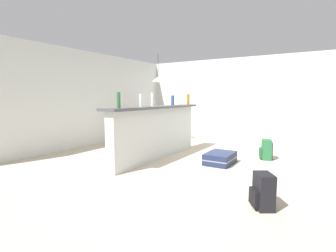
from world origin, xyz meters
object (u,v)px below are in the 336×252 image
Objects in this scene: bottle_amber at (188,99)px; dining_chair_far_side at (143,123)px; bottle_green at (119,100)px; pendant_lamp at (158,79)px; backpack_black at (263,192)px; backpack_green at (266,150)px; bottle_clear at (141,100)px; bottle_white at (152,99)px; bottle_blue at (173,100)px; dining_chair_near_partition at (169,125)px; suitcase_flat_navy at (220,158)px; dining_table at (155,120)px.

dining_chair_far_side is at bearing 74.97° from bottle_amber.
dining_chair_far_side is at bearing 30.65° from bottle_green.
pendant_lamp is 4.99m from backpack_black.
bottle_clear is at bearing 131.56° from backpack_green.
bottle_clear is 0.94× the size of bottle_amber.
bottle_green is at bearing -158.26° from pendant_lamp.
bottle_blue is at bearing -8.94° from bottle_white.
pendant_lamp is at bearing -94.16° from dining_chair_far_side.
bottle_white reaches higher than dining_chair_near_partition.
dining_table is at bearing 61.49° from suitcase_flat_navy.
dining_chair_far_side is 1.12× the size of suitcase_flat_navy.
bottle_blue reaches higher than suitcase_flat_navy.
bottle_blue is 0.27× the size of pendant_lamp.
dining_chair_far_side is (0.12, 1.00, 0.00)m from dining_chair_near_partition.
bottle_amber is at bearing -0.50° from bottle_green.
bottle_clear reaches higher than dining_table.
dining_chair_near_partition is 1.01m from dining_chair_far_side.
backpack_green is (2.35, -1.93, -1.05)m from bottle_green.
bottle_amber is at bearing -110.10° from pendant_lamp.
bottle_green is 0.62m from bottle_clear.
bottle_amber is 2.18m from backpack_green.
suitcase_flat_navy is at bearing -118.51° from dining_table.
suitcase_flat_navy is (-1.36, -2.50, -0.54)m from dining_table.
dining_chair_far_side reaches higher than backpack_black.
backpack_green is (-0.57, -3.10, -1.60)m from pendant_lamp.
pendant_lamp is at bearing 26.63° from bottle_clear.
dining_chair_near_partition is 2.21× the size of backpack_green.
bottle_green is 2.48m from bottle_amber.
bottle_green reaches higher than bottle_amber.
bottle_blue is 0.27× the size of suitcase_flat_navy.
bottle_amber reaches higher than backpack_green.
backpack_black is at bearing -127.16° from dining_chair_far_side.
bottle_green reaches higher than bottle_blue.
pendant_lamp is at bearing 78.72° from dining_chair_near_partition.
bottle_white is 0.66× the size of backpack_black.
bottle_amber is at bearing -106.74° from dining_table.
backpack_green is (1.16, -2.08, -1.05)m from bottle_white.
dining_table is 2.62× the size of backpack_black.
bottle_white is 1.07× the size of bottle_amber.
dining_chair_near_partition is 2.75m from backpack_green.
bottle_green is 0.64× the size of backpack_black.
bottle_green is 0.29× the size of dining_chair_near_partition.
backpack_black is (-3.03, -3.16, -0.31)m from dining_chair_near_partition.
dining_table is (2.24, 1.24, -0.59)m from bottle_clear.
bottle_amber is at bearing -105.03° from dining_chair_far_side.
pendant_lamp is (0.05, -0.09, 1.16)m from dining_table.
bottle_white is 0.30× the size of dining_chair_far_side.
dining_chair_far_side is 2.21× the size of backpack_green.
pendant_lamp is at bearing 46.17° from bottle_blue.
bottle_blue is (1.22, 0.03, -0.01)m from bottle_clear.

